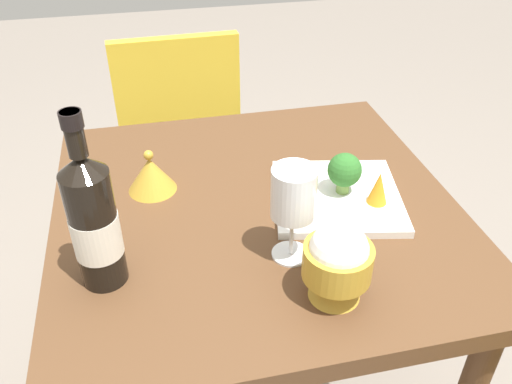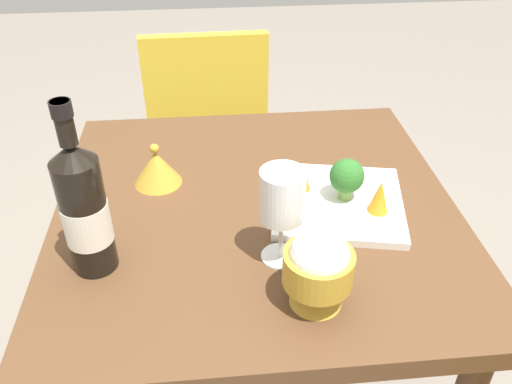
# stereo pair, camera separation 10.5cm
# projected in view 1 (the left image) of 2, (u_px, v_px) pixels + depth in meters

# --- Properties ---
(dining_table) EXTENTS (0.80, 0.80, 0.76)m
(dining_table) POSITION_uv_depth(u_px,v_px,m) (256.00, 243.00, 1.13)
(dining_table) COLOR brown
(dining_table) RESTS_ON ground_plane
(chair_by_wall) EXTENTS (0.41, 0.41, 0.85)m
(chair_by_wall) POSITION_uv_depth(u_px,v_px,m) (179.00, 121.00, 1.85)
(chair_by_wall) COLOR gold
(chair_by_wall) RESTS_ON ground_plane
(wine_bottle) EXTENTS (0.08, 0.08, 0.31)m
(wine_bottle) POSITION_uv_depth(u_px,v_px,m) (94.00, 221.00, 0.83)
(wine_bottle) COLOR black
(wine_bottle) RESTS_ON dining_table
(wine_glass) EXTENTS (0.08, 0.08, 0.18)m
(wine_glass) POSITION_uv_depth(u_px,v_px,m) (294.00, 196.00, 0.87)
(wine_glass) COLOR white
(wine_glass) RESTS_ON dining_table
(rice_bowl) EXTENTS (0.11, 0.11, 0.14)m
(rice_bowl) POSITION_uv_depth(u_px,v_px,m) (338.00, 261.00, 0.82)
(rice_bowl) COLOR gold
(rice_bowl) RESTS_ON dining_table
(rice_bowl_lid) EXTENTS (0.10, 0.10, 0.09)m
(rice_bowl_lid) POSITION_uv_depth(u_px,v_px,m) (151.00, 174.00, 1.09)
(rice_bowl_lid) COLOR gold
(rice_bowl_lid) RESTS_ON dining_table
(serving_plate) EXTENTS (0.30, 0.30, 0.02)m
(serving_plate) POSITION_uv_depth(u_px,v_px,m) (337.00, 196.00, 1.08)
(serving_plate) COLOR white
(serving_plate) RESTS_ON dining_table
(broccoli_floret) EXTENTS (0.07, 0.07, 0.09)m
(broccoli_floret) POSITION_uv_depth(u_px,v_px,m) (345.00, 171.00, 1.05)
(broccoli_floret) COLOR #729E4C
(broccoli_floret) RESTS_ON serving_plate
(carrot_garnish_left) EXTENTS (0.03, 0.03, 0.05)m
(carrot_garnish_left) POSITION_uv_depth(u_px,v_px,m) (301.00, 176.00, 1.08)
(carrot_garnish_left) COLOR orange
(carrot_garnish_left) RESTS_ON serving_plate
(carrot_garnish_right) EXTENTS (0.04, 0.04, 0.07)m
(carrot_garnish_right) POSITION_uv_depth(u_px,v_px,m) (379.00, 188.00, 1.03)
(carrot_garnish_right) COLOR orange
(carrot_garnish_right) RESTS_ON serving_plate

